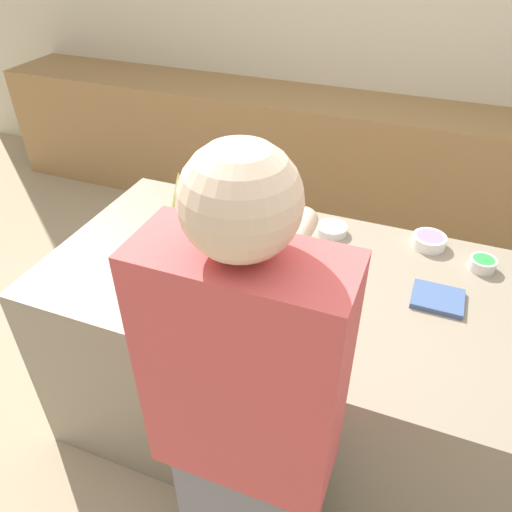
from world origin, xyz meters
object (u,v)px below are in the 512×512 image
(gingerbread_house, at_px, (213,254))
(cookbook, at_px, (438,299))
(baking_tray, at_px, (214,281))
(candy_bowl_near_tray_right, at_px, (332,229))
(candy_bowl_far_right, at_px, (483,263))
(person, at_px, (246,441))
(candy_bowl_center_rear, at_px, (429,240))
(candy_bowl_near_tray_left, at_px, (300,238))
(decorative_tree, at_px, (181,204))

(gingerbread_house, relative_size, cookbook, 1.69)
(baking_tray, distance_m, candy_bowl_near_tray_right, 0.59)
(candy_bowl_far_right, distance_m, person, 1.19)
(candy_bowl_far_right, bearing_deg, cookbook, -118.90)
(candy_bowl_near_tray_right, distance_m, person, 1.08)
(gingerbread_house, relative_size, person, 0.17)
(baking_tray, relative_size, candy_bowl_far_right, 3.71)
(baking_tray, height_order, person, person)
(candy_bowl_near_tray_right, distance_m, candy_bowl_center_rear, 0.40)
(candy_bowl_far_right, bearing_deg, baking_tray, -154.34)
(candy_bowl_near_tray_right, height_order, candy_bowl_center_rear, candy_bowl_center_rear)
(cookbook, bearing_deg, candy_bowl_center_rear, 101.19)
(gingerbread_house, height_order, candy_bowl_far_right, gingerbread_house)
(baking_tray, distance_m, cookbook, 0.82)
(candy_bowl_near_tray_right, xyz_separation_m, person, (0.04, -1.08, -0.01))
(gingerbread_house, xyz_separation_m, candy_bowl_near_tray_left, (0.22, 0.36, -0.10))
(gingerbread_house, height_order, cookbook, gingerbread_house)
(candy_bowl_far_right, bearing_deg, decorative_tree, -170.33)
(decorative_tree, xyz_separation_m, candy_bowl_near_tray_left, (0.48, 0.11, -0.12))
(candy_bowl_far_right, distance_m, candy_bowl_near_tray_left, 0.72)
(cookbook, bearing_deg, candy_bowl_near_tray_left, 163.80)
(candy_bowl_far_right, height_order, person, person)
(baking_tray, height_order, candy_bowl_near_tray_right, candy_bowl_near_tray_right)
(cookbook, xyz_separation_m, person, (-0.42, -0.79, 0.00))
(candy_bowl_near_tray_right, relative_size, candy_bowl_near_tray_left, 1.26)
(candy_bowl_far_right, xyz_separation_m, candy_bowl_center_rear, (-0.21, 0.09, 0.00))
(candy_bowl_far_right, distance_m, candy_bowl_center_rear, 0.23)
(decorative_tree, height_order, candy_bowl_center_rear, decorative_tree)
(candy_bowl_center_rear, bearing_deg, cookbook, -78.81)
(candy_bowl_near_tray_right, height_order, person, person)
(baking_tray, distance_m, decorative_tree, 0.39)
(decorative_tree, distance_m, person, 1.06)
(baking_tray, bearing_deg, candy_bowl_center_rear, 36.38)
(baking_tray, xyz_separation_m, candy_bowl_center_rear, (0.73, 0.54, 0.02))
(baking_tray, relative_size, cookbook, 2.08)
(baking_tray, height_order, candy_bowl_near_tray_left, candy_bowl_near_tray_left)
(candy_bowl_far_right, distance_m, cookbook, 0.29)
(gingerbread_house, height_order, decorative_tree, gingerbread_house)
(gingerbread_house, relative_size, candy_bowl_near_tray_right, 2.34)
(candy_bowl_center_rear, bearing_deg, decorative_tree, -163.64)
(baking_tray, xyz_separation_m, candy_bowl_near_tray_left, (0.22, 0.36, 0.02))
(candy_bowl_center_rear, bearing_deg, baking_tray, -143.62)
(decorative_tree, distance_m, candy_bowl_far_right, 1.22)
(cookbook, distance_m, person, 0.89)
(candy_bowl_near_tray_left, bearing_deg, candy_bowl_near_tray_right, 49.70)
(candy_bowl_center_rear, xyz_separation_m, person, (-0.36, -1.13, -0.01))
(candy_bowl_near_tray_left, bearing_deg, baking_tray, -122.01)
(baking_tray, relative_size, candy_bowl_center_rear, 2.74)
(candy_bowl_near_tray_right, height_order, candy_bowl_near_tray_left, candy_bowl_near_tray_left)
(baking_tray, height_order, cookbook, cookbook)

